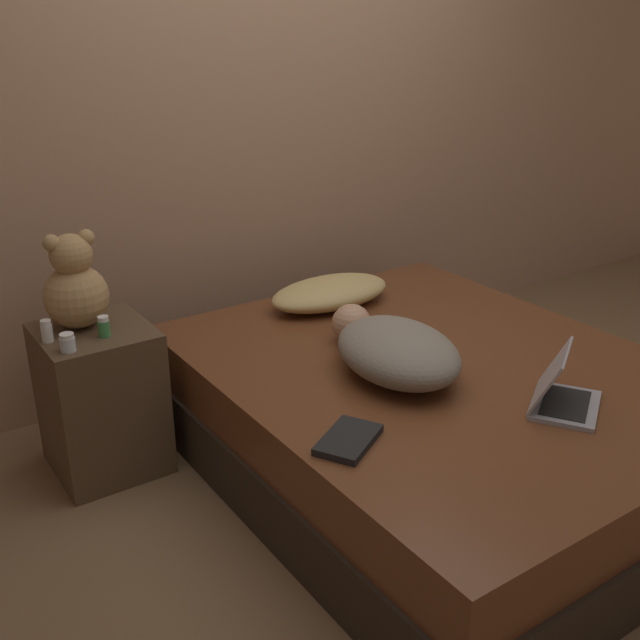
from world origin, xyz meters
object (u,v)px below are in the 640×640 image
Objects in this scene: pillow at (330,293)px; book at (348,440)px; laptop at (560,394)px; bottle_white at (47,331)px; person_lying at (394,349)px; teddy_bear at (75,286)px; bottle_green at (104,327)px; bottle_clear at (67,343)px.

book is at bearing -122.29° from pillow.
laptop is 1.80m from bottle_white.
book is (-0.63, -0.99, -0.05)m from pillow.
teddy_bear reaches higher than person_lying.
bottle_green is at bearing 103.39° from laptop.
person_lying is at bearing -35.68° from bottle_green.
bottle_white is (-0.18, 0.07, 0.00)m from bottle_green.
teddy_bear is at bearing 62.23° from bottle_clear.
teddy_bear is at bearing 107.05° from bottle_green.
person_lying is at bearing -29.17° from bottle_clear.
bottle_white is 0.30× the size of book.
bottle_clear is at bearing -173.92° from pillow.
laptop is (0.09, -1.21, -0.01)m from pillow.
person_lying is 2.04× the size of laptop.
pillow is 8.97× the size of bottle_clear.
bottle_white is at bearing 153.91° from person_lying.
bottle_green is (0.04, -0.15, -0.12)m from teddy_bear.
bottle_clear is (-1.21, -0.13, 0.11)m from pillow.
bottle_green is 0.16m from bottle_clear.
teddy_bear reaches higher than bottle_clear.
teddy_bear is 0.19m from bottle_green.
bottle_clear reaches higher than person_lying.
teddy_bear is 1.20m from book.
person_lying is 8.69× the size of bottle_white.
pillow reaches higher than book.
bottle_clear is at bearing -74.06° from bottle_white.
bottle_clear is at bearing -117.77° from teddy_bear.
laptop is 1.77m from teddy_bear.
laptop is 1.29× the size of book.
bottle_green reaches higher than pillow.
bottle_white reaches higher than bottle_green.
bottle_green reaches higher than book.
teddy_bear is 4.46× the size of bottle_white.
laptop is at bearing -85.53° from pillow.
person_lying is 1.20m from teddy_bear.
bottle_clear is at bearing -160.19° from bottle_green.
bottle_white is (-1.34, 1.20, 0.13)m from laptop.
person_lying is at bearing 87.66° from laptop.
bottle_white is at bearing -179.75° from pillow.
pillow is 1.21m from laptop.
pillow is 0.82× the size of person_lying.
pillow is 1.60× the size of teddy_bear.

